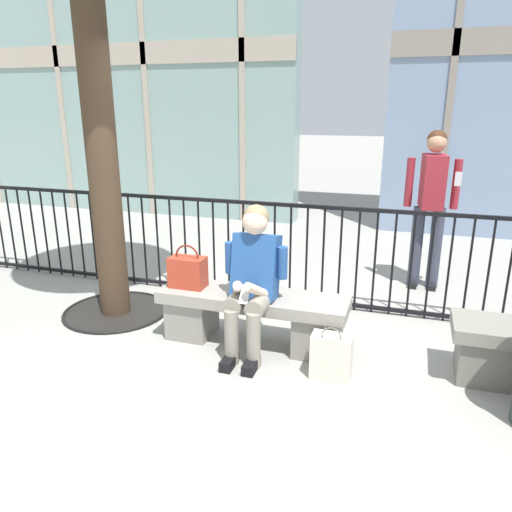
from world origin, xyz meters
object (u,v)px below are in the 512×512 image
(stone_bench, at_px, (252,313))
(bystander_at_railing, at_px, (431,198))
(shopping_bag, at_px, (331,356))
(handbag_on_bench, at_px, (188,271))
(seated_person_with_phone, at_px, (252,277))

(stone_bench, bearing_deg, bystander_at_railing, 53.63)
(stone_bench, height_order, shopping_bag, stone_bench)
(stone_bench, xyz_separation_m, bystander_at_railing, (1.39, 1.89, 0.73))
(handbag_on_bench, relative_size, bystander_at_railing, 0.22)
(shopping_bag, height_order, bystander_at_railing, bystander_at_railing)
(handbag_on_bench, bearing_deg, stone_bench, 0.99)
(seated_person_with_phone, xyz_separation_m, handbag_on_bench, (-0.62, 0.12, -0.06))
(stone_bench, xyz_separation_m, handbag_on_bench, (-0.58, -0.01, 0.32))
(stone_bench, xyz_separation_m, shopping_bag, (0.73, -0.35, -0.10))
(handbag_on_bench, height_order, shopping_bag, handbag_on_bench)
(handbag_on_bench, bearing_deg, seated_person_with_phone, -10.78)
(shopping_bag, bearing_deg, bystander_at_railing, 73.52)
(handbag_on_bench, relative_size, shopping_bag, 0.87)
(stone_bench, relative_size, bystander_at_railing, 0.94)
(stone_bench, relative_size, handbag_on_bench, 4.24)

